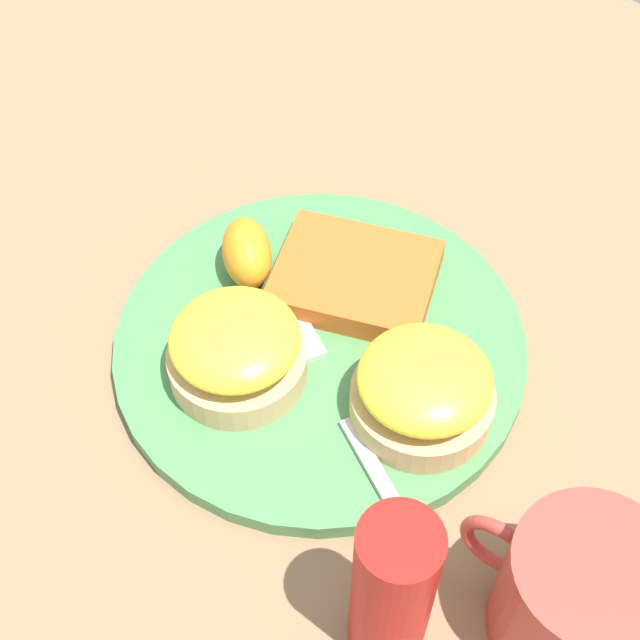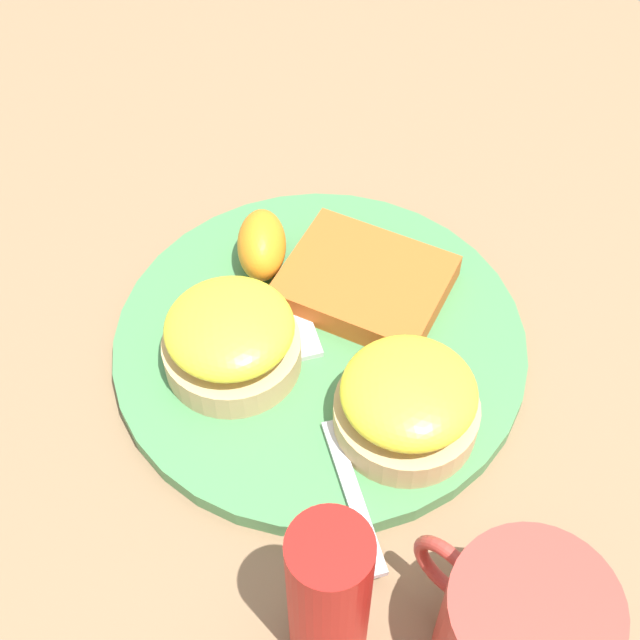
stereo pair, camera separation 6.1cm
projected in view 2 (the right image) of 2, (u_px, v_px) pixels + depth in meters
ground_plane at (320, 349)px, 0.64m from camera, size 1.10×1.10×0.00m
plate at (320, 343)px, 0.64m from camera, size 0.29×0.29×0.01m
sandwich_benedict_left at (231, 339)px, 0.60m from camera, size 0.09×0.09×0.05m
sandwich_benedict_right at (407, 403)px, 0.57m from camera, size 0.09×0.09×0.05m
hashbrown_patty at (365, 282)px, 0.65m from camera, size 0.14×0.12×0.02m
orange_wedge at (262, 245)px, 0.66m from camera, size 0.07×0.07×0.04m
fork at (325, 412)px, 0.59m from camera, size 0.18×0.12×0.00m
cup at (520, 634)px, 0.47m from camera, size 0.12×0.09×0.09m
condiment_bottle at (329, 597)px, 0.46m from camera, size 0.04×0.04×0.13m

